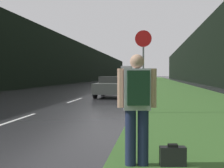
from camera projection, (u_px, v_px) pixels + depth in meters
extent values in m
cube|color=#386028|center=(167.00, 84.00, 41.63)|extent=(6.00, 240.00, 0.02)
cube|color=silver|center=(15.00, 120.00, 8.82)|extent=(0.12, 3.00, 0.01)
cube|color=silver|center=(75.00, 100.00, 15.75)|extent=(0.12, 3.00, 0.01)
cube|color=silver|center=(99.00, 92.00, 22.67)|extent=(0.12, 3.00, 0.01)
cube|color=silver|center=(111.00, 88.00, 29.60)|extent=(0.12, 3.00, 0.01)
cube|color=black|center=(79.00, 63.00, 53.67)|extent=(2.00, 140.00, 7.23)
cube|color=black|center=(198.00, 58.00, 50.53)|extent=(2.00, 140.00, 9.00)
cylinder|color=slate|center=(143.00, 80.00, 10.46)|extent=(0.07, 0.07, 2.47)
cylinder|color=#B71414|center=(143.00, 39.00, 10.41)|extent=(0.62, 0.02, 0.62)
cylinder|color=#1E2847|center=(131.00, 138.00, 4.38)|extent=(0.17, 0.17, 0.89)
cylinder|color=#1E2847|center=(143.00, 138.00, 4.38)|extent=(0.17, 0.17, 0.89)
cube|color=silver|center=(137.00, 89.00, 4.35)|extent=(0.44, 0.29, 0.64)
sphere|color=tan|center=(137.00, 61.00, 4.34)|extent=(0.22, 0.22, 0.22)
cylinder|color=tan|center=(121.00, 88.00, 4.35)|extent=(0.10, 0.10, 0.60)
cylinder|color=tan|center=(153.00, 88.00, 4.35)|extent=(0.10, 0.10, 0.60)
cube|color=#193823|center=(138.00, 88.00, 4.14)|extent=(0.35, 0.22, 0.51)
cube|color=#232326|center=(173.00, 157.00, 4.36)|extent=(0.42, 0.21, 0.32)
cube|color=black|center=(173.00, 145.00, 4.35)|extent=(0.16, 0.13, 0.04)
cube|color=#4C514C|center=(113.00, 88.00, 18.17)|extent=(1.90, 4.36, 0.63)
cube|color=#2D302D|center=(113.00, 80.00, 18.37)|extent=(1.61, 1.96, 0.41)
cylinder|color=black|center=(125.00, 94.00, 16.72)|extent=(0.20, 0.63, 0.63)
cylinder|color=black|center=(95.00, 93.00, 16.97)|extent=(0.20, 0.63, 0.63)
cylinder|color=black|center=(128.00, 91.00, 19.39)|extent=(0.20, 0.63, 0.63)
cylinder|color=black|center=(103.00, 91.00, 19.64)|extent=(0.20, 0.63, 0.63)
cube|color=#4C514C|center=(135.00, 81.00, 41.96)|extent=(1.92, 4.57, 0.57)
cube|color=#2D302D|center=(135.00, 77.00, 42.17)|extent=(1.63, 2.06, 0.52)
cylinder|color=black|center=(141.00, 83.00, 40.44)|extent=(0.20, 0.63, 0.63)
cylinder|color=black|center=(128.00, 82.00, 40.69)|extent=(0.20, 0.63, 0.63)
cylinder|color=black|center=(141.00, 82.00, 43.24)|extent=(0.20, 0.63, 0.63)
cylinder|color=black|center=(130.00, 82.00, 43.50)|extent=(0.20, 0.63, 0.63)
cube|color=gray|center=(128.00, 74.00, 71.94)|extent=(2.26, 2.28, 2.32)
cube|color=silver|center=(127.00, 73.00, 68.15)|extent=(2.38, 5.36, 3.09)
cylinder|color=black|center=(124.00, 79.00, 71.91)|extent=(0.28, 0.90, 0.90)
cylinder|color=black|center=(132.00, 79.00, 71.59)|extent=(0.28, 0.90, 0.90)
cylinder|color=black|center=(122.00, 79.00, 67.03)|extent=(0.28, 0.90, 0.90)
cylinder|color=black|center=(131.00, 79.00, 66.71)|extent=(0.28, 0.90, 0.90)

